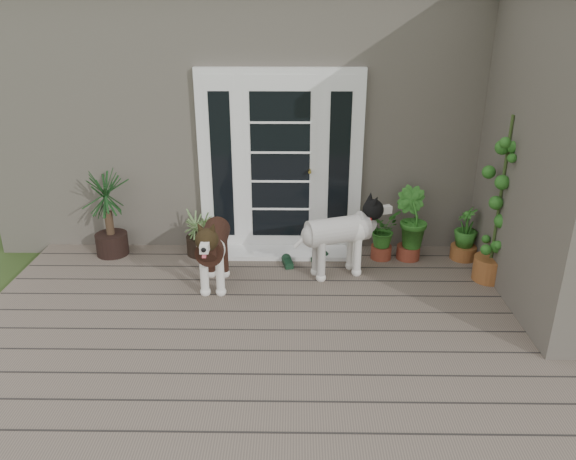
{
  "coord_description": "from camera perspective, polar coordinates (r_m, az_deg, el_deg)",
  "views": [
    {
      "loc": [
        -0.03,
        -3.61,
        2.91
      ],
      "look_at": [
        -0.1,
        1.75,
        0.7
      ],
      "focal_mm": 34.3,
      "sensor_mm": 36.0,
      "label": 1
    }
  ],
  "objects": [
    {
      "name": "brindle_dog",
      "position": [
        5.8,
        -7.67,
        -2.38
      ],
      "size": [
        0.4,
        0.91,
        0.76
      ],
      "primitive_type": null,
      "rotation": [
        0.0,
        0.0,
        3.15
      ],
      "color": "#361C13",
      "rests_on": "deck"
    },
    {
      "name": "house_main",
      "position": [
        8.37,
        0.98,
        13.04
      ],
      "size": [
        7.4,
        4.0,
        3.1
      ],
      "primitive_type": "cube",
      "color": "#665E54",
      "rests_on": "ground"
    },
    {
      "name": "door_unit",
      "position": [
        6.44,
        -0.79,
        6.97
      ],
      "size": [
        1.9,
        0.14,
        2.15
      ],
      "primitive_type": "cube",
      "color": "white",
      "rests_on": "deck"
    },
    {
      "name": "white_dog",
      "position": [
        6.0,
        5.16,
        -1.3
      ],
      "size": [
        1.0,
        0.69,
        0.77
      ],
      "primitive_type": null,
      "rotation": [
        0.0,
        0.0,
        -1.22
      ],
      "color": "white",
      "rests_on": "deck"
    },
    {
      "name": "deck",
      "position": [
        4.92,
        0.97,
        -13.0
      ],
      "size": [
        6.2,
        4.6,
        0.12
      ],
      "primitive_type": "cube",
      "color": "#6B5B4C",
      "rests_on": "ground"
    },
    {
      "name": "herb_b",
      "position": [
        6.54,
        12.51,
        -0.33
      ],
      "size": [
        0.6,
        0.6,
        0.64
      ],
      "primitive_type": "imported",
      "rotation": [
        0.0,
        0.0,
        2.32
      ],
      "color": "#234F16",
      "rests_on": "deck"
    },
    {
      "name": "herb_a",
      "position": [
        6.51,
        9.71,
        -0.9
      ],
      "size": [
        0.54,
        0.54,
        0.5
      ],
      "primitive_type": "imported",
      "rotation": [
        0.0,
        0.0,
        0.95
      ],
      "color": "#214E16",
      "rests_on": "deck"
    },
    {
      "name": "clog_left",
      "position": [
        6.33,
        -0.04,
        -3.3
      ],
      "size": [
        0.18,
        0.3,
        0.08
      ],
      "primitive_type": null,
      "rotation": [
        0.0,
        0.0,
        0.2
      ],
      "color": "black",
      "rests_on": "deck"
    },
    {
      "name": "herb_c",
      "position": [
        6.74,
        17.86,
        -0.91
      ],
      "size": [
        0.36,
        0.36,
        0.49
      ],
      "primitive_type": "imported",
      "rotation": [
        0.0,
        0.0,
        4.58
      ],
      "color": "#2E661D",
      "rests_on": "deck"
    },
    {
      "name": "spider_plant",
      "position": [
        6.6,
        -9.1,
        -0.03
      ],
      "size": [
        0.57,
        0.57,
        0.61
      ],
      "primitive_type": null,
      "rotation": [
        0.0,
        0.0,
        0.01
      ],
      "color": "#86975D",
      "rests_on": "deck"
    },
    {
      "name": "door_step",
      "position": [
        6.61,
        -0.79,
        -2.3
      ],
      "size": [
        1.6,
        0.4,
        0.05
      ],
      "primitive_type": "cube",
      "color": "white",
      "rests_on": "deck"
    },
    {
      "name": "yucca",
      "position": [
        6.76,
        -18.14,
        1.6
      ],
      "size": [
        0.85,
        0.85,
        1.03
      ],
      "primitive_type": null,
      "rotation": [
        0.0,
        0.0,
        -0.21
      ],
      "color": "black",
      "rests_on": "deck"
    },
    {
      "name": "clog_right",
      "position": [
        6.46,
        3.32,
        -2.82
      ],
      "size": [
        0.26,
        0.27,
        0.08
      ],
      "primitive_type": null,
      "rotation": [
        0.0,
        0.0,
        -0.73
      ],
      "color": "black",
      "rests_on": "deck"
    },
    {
      "name": "sapling",
      "position": [
        6.07,
        21.13,
        3.02
      ],
      "size": [
        0.66,
        0.66,
        1.86
      ],
      "primitive_type": null,
      "rotation": [
        0.0,
        0.0,
        -0.23
      ],
      "color": "#175018",
      "rests_on": "deck"
    }
  ]
}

